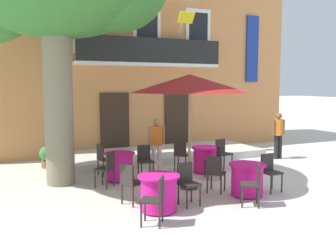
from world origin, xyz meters
name	(u,v)px	position (x,y,z in m)	size (l,w,h in m)	color
ground_plane	(220,180)	(0.00, 0.00, 0.00)	(120.00, 120.00, 0.00)	beige
building_facade	(130,58)	(-0.18, 6.99, 3.75)	(13.00, 5.09, 7.50)	#CC844C
entrance_step_platform	(161,154)	(-0.18, 3.63, 0.12)	(7.15, 2.73, 0.25)	silver
cafe_table_near_tree	(206,159)	(0.13, 1.02, 0.39)	(0.86, 0.86, 0.76)	#DB1984
cafe_chair_near_tree_0	(223,152)	(0.85, 1.23, 0.53)	(0.47, 0.47, 0.91)	#2D2823
cafe_chair_near_tree_1	(181,153)	(-0.45, 1.49, 0.53)	(0.57, 0.57, 0.91)	#2D2823
cafe_chair_near_tree_2	(215,159)	(0.00, 0.27, 0.53)	(0.49, 0.49, 0.91)	#2D2823
cafe_table_middle	(247,179)	(-0.21, -1.47, 0.39)	(0.86, 0.86, 0.76)	#DB1984
cafe_chair_middle_0	(215,171)	(-0.77, -0.96, 0.53)	(0.56, 0.56, 0.91)	#2D2823
cafe_chair_middle_1	(254,182)	(-0.54, -2.15, 0.53)	(0.55, 0.55, 0.91)	#2D2823
cafe_chair_middle_2	(270,170)	(0.53, -1.37, 0.53)	(0.41, 0.41, 0.91)	#2D2823
cafe_table_front	(119,166)	(-2.51, 1.16, 0.39)	(0.86, 0.86, 0.76)	#DB1984
cafe_chair_front_0	(107,167)	(-3.01, 0.59, 0.53)	(0.57, 0.57, 0.91)	#2D2823
cafe_chair_front_1	(145,159)	(-1.75, 1.17, 0.53)	(0.43, 0.43, 0.91)	#2D2823
cafe_chair_front_2	(104,157)	(-2.75, 1.87, 0.53)	(0.48, 0.48, 0.91)	#2D2823
cafe_table_far_side	(159,193)	(-2.53, -1.63, 0.39)	(0.86, 0.86, 0.76)	#DB1984
cafe_chair_far_side_0	(156,197)	(-2.88, -2.30, 0.53)	(0.55, 0.55, 0.91)	#2D2823
cafe_chair_far_side_1	(187,181)	(-1.80, -1.47, 0.53)	(0.44, 0.44, 0.91)	#2D2823
cafe_chair_far_side_2	(130,181)	(-2.92, -0.98, 0.53)	(0.53, 0.53, 0.91)	#2D2823
cafe_umbrella	(190,84)	(-1.15, -0.35, 2.61)	(2.90, 2.90, 2.85)	#997A56
ground_planter_left	(47,156)	(-4.10, 3.62, 0.37)	(0.45, 0.45, 0.68)	#995638
pedestrian_near_entrance	(278,133)	(3.49, 1.75, 0.92)	(0.53, 0.36, 1.62)	#232328
pedestrian_by_tree	(156,142)	(-1.25, 1.54, 0.92)	(0.53, 0.34, 1.62)	silver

